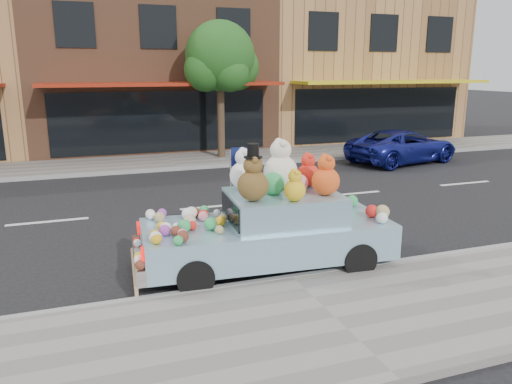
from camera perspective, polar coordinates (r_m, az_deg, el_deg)
name	(u,v)px	position (r m, az deg, el deg)	size (l,w,h in m)	color
ground	(215,207)	(12.91, -4.75, -1.67)	(120.00, 120.00, 0.00)	black
near_sidewalk	(335,321)	(7.21, 9.02, -14.38)	(60.00, 3.00, 0.12)	gray
far_sidewalk	(170,161)	(19.10, -9.75, 3.47)	(60.00, 3.00, 0.12)	gray
near_kerb	(292,279)	(8.41, 4.12, -9.89)	(60.00, 0.12, 0.13)	gray
far_kerb	(178,169)	(17.65, -8.91, 2.67)	(60.00, 0.12, 0.13)	gray
storefront_mid	(146,65)	(24.22, -12.42, 14.04)	(10.00, 9.80, 7.30)	brown
storefront_right	(339,65)	(27.36, 9.50, 14.12)	(10.00, 9.80, 7.30)	#AC7A48
street_tree	(220,62)	(19.29, -4.10, 14.58)	(3.00, 2.70, 5.22)	#38281C
car_blue	(403,146)	(19.65, 16.41, 5.05)	(2.06, 4.47, 1.24)	navy
art_car	(269,224)	(8.76, 1.49, -3.64)	(4.59, 2.04, 2.30)	black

